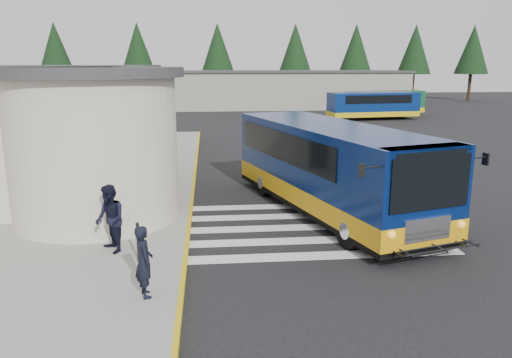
{
  "coord_description": "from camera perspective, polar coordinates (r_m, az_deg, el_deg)",
  "views": [
    {
      "loc": [
        -3.37,
        -15.6,
        5.08
      ],
      "look_at": [
        -1.93,
        -0.5,
        1.54
      ],
      "focal_mm": 35.0,
      "sensor_mm": 36.0,
      "label": 1
    }
  ],
  "objects": [
    {
      "name": "curb_strip",
      "position": [
        20.24,
        -7.22,
        -1.26
      ],
      "size": [
        0.12,
        34.0,
        0.16
      ],
      "primitive_type": "cube",
      "color": "gold",
      "rests_on": "ground"
    },
    {
      "name": "far_bus_a",
      "position": [
        47.12,
        13.24,
        8.3
      ],
      "size": [
        8.43,
        3.33,
        2.12
      ],
      "rotation": [
        0.0,
        0.0,
        1.7
      ],
      "color": "#071E56",
      "rests_on": "ground"
    },
    {
      "name": "ground",
      "position": [
        16.75,
        6.43,
        -4.59
      ],
      "size": [
        140.0,
        140.0,
        0.0
      ],
      "primitive_type": "plane",
      "color": "black",
      "rests_on": "ground"
    },
    {
      "name": "far_bus_b",
      "position": [
        50.31,
        14.49,
        8.49
      ],
      "size": [
        8.37,
        4.74,
        2.08
      ],
      "rotation": [
        0.0,
        0.0,
        1.9
      ],
      "color": "#134827",
      "rests_on": "ground"
    },
    {
      "name": "pedestrian_b",
      "position": [
        13.74,
        -16.35,
        -4.41
      ],
      "size": [
        1.04,
        1.11,
        1.83
      ],
      "primitive_type": "imported",
      "rotation": [
        0.0,
        0.0,
        -1.05
      ],
      "color": "black",
      "rests_on": "sidewalk"
    },
    {
      "name": "crosswalk",
      "position": [
        15.91,
        5.25,
        -5.51
      ],
      "size": [
        8.0,
        5.35,
        0.01
      ],
      "color": "silver",
      "rests_on": "ground"
    },
    {
      "name": "depot_building",
      "position": [
        58.43,
        3.83,
        10.21
      ],
      "size": [
        26.4,
        8.4,
        4.2
      ],
      "color": "gray",
      "rests_on": "ground"
    },
    {
      "name": "station_building",
      "position": [
        23.85,
        -23.83,
        5.99
      ],
      "size": [
        12.7,
        18.7,
        4.8
      ],
      "color": "beige",
      "rests_on": "ground"
    },
    {
      "name": "tree_line",
      "position": [
        66.33,
        3.0,
        14.6
      ],
      "size": [
        58.4,
        4.4,
        10.0
      ],
      "color": "black",
      "rests_on": "ground"
    },
    {
      "name": "pedestrian_a",
      "position": [
        11.05,
        -12.67,
        -9.16
      ],
      "size": [
        0.55,
        0.67,
        1.59
      ],
      "primitive_type": "imported",
      "rotation": [
        0.0,
        0.0,
        1.89
      ],
      "color": "black",
      "rests_on": "sidewalk"
    },
    {
      "name": "bollard",
      "position": [
        13.0,
        -13.3,
        -7.07
      ],
      "size": [
        0.08,
        0.08,
        1.03
      ],
      "primitive_type": "cylinder",
      "color": "black",
      "rests_on": "sidewalk"
    },
    {
      "name": "transit_bus",
      "position": [
        17.27,
        8.46,
        0.87
      ],
      "size": [
        5.99,
        11.05,
        3.03
      ],
      "rotation": [
        0.0,
        0.0,
        0.28
      ],
      "color": "#06184D",
      "rests_on": "ground"
    },
    {
      "name": "sidewalk",
      "position": [
        21.0,
        -20.85,
        -1.52
      ],
      "size": [
        10.0,
        34.0,
        0.15
      ],
      "primitive_type": "cube",
      "color": "gray",
      "rests_on": "ground"
    }
  ]
}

